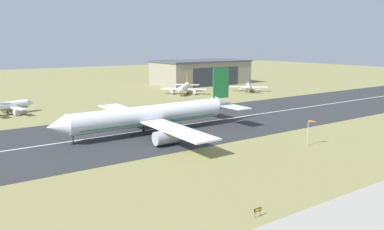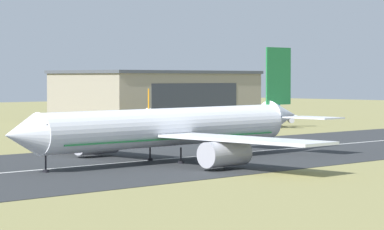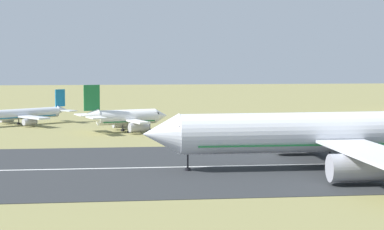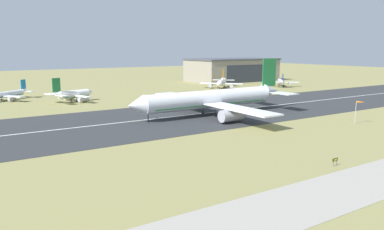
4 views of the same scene
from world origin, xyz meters
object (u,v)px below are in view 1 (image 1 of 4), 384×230
(airplane_parked_west, at_px, (184,88))
(runway_sign, at_px, (258,211))
(airplane_parked_east, at_px, (249,86))
(windsock_pole, at_px, (312,123))
(airplane_parked_far_east, at_px, (9,106))
(airplane_landing, at_px, (151,116))

(airplane_parked_west, distance_m, runway_sign, 138.29)
(airplane_parked_east, distance_m, windsock_pole, 108.37)
(airplane_parked_far_east, bearing_deg, airplane_parked_east, -0.45)
(airplane_landing, xyz_separation_m, airplane_parked_far_east, (-29.44, 55.05, -2.05))
(airplane_parked_far_east, relative_size, runway_sign, 14.10)
(airplane_landing, xyz_separation_m, windsock_pole, (26.91, -35.43, 0.85))
(airplane_parked_east, relative_size, runway_sign, 12.69)
(airplane_parked_west, bearing_deg, windsock_pole, -104.86)
(airplane_parked_west, xyz_separation_m, airplane_parked_east, (34.25, -11.06, -0.30))
(airplane_parked_east, xyz_separation_m, windsock_pole, (-60.95, -89.55, 3.16))
(airplane_parked_far_east, bearing_deg, runway_sign, -81.12)
(airplane_landing, bearing_deg, runway_sign, -102.00)
(airplane_landing, relative_size, airplane_parked_west, 2.62)
(windsock_pole, bearing_deg, airplane_landing, 127.22)
(airplane_parked_east, height_order, windsock_pole, airplane_parked_east)
(runway_sign, bearing_deg, airplane_parked_far_east, 98.88)
(airplane_landing, distance_m, windsock_pole, 44.49)
(airplane_parked_far_east, xyz_separation_m, windsock_pole, (56.34, -90.48, 2.90))
(airplane_landing, xyz_separation_m, runway_sign, (-12.01, -56.53, -4.05))
(airplane_landing, distance_m, airplane_parked_far_east, 62.46)
(windsock_pole, height_order, runway_sign, windsock_pole)
(airplane_landing, bearing_deg, airplane_parked_east, 31.64)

